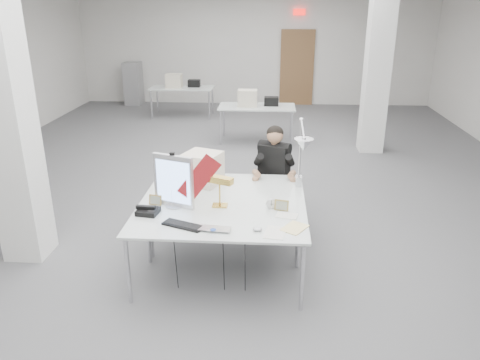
% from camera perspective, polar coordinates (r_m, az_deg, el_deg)
% --- Properties ---
extents(room_shell, '(10.04, 14.04, 3.24)m').
position_cam_1_polar(room_shell, '(6.96, -0.04, 11.73)').
color(room_shell, '#525255').
rests_on(room_shell, ground).
extents(desk_main, '(1.80, 0.90, 0.02)m').
position_cam_1_polar(desk_main, '(4.72, -2.70, -4.98)').
color(desk_main, silver).
rests_on(desk_main, room_shell).
extents(desk_second, '(1.80, 0.90, 0.02)m').
position_cam_1_polar(desk_second, '(5.54, -1.65, -0.93)').
color(desk_second, silver).
rests_on(desk_second, room_shell).
extents(bg_desk_a, '(1.60, 0.80, 0.02)m').
position_cam_1_polar(bg_desk_a, '(9.94, 2.07, 8.90)').
color(bg_desk_a, silver).
rests_on(bg_desk_a, room_shell).
extents(bg_desk_b, '(1.60, 0.80, 0.02)m').
position_cam_1_polar(bg_desk_b, '(12.32, -7.08, 11.09)').
color(bg_desk_b, silver).
rests_on(bg_desk_b, room_shell).
extents(filing_cabinet, '(0.45, 0.55, 1.20)m').
position_cam_1_polar(filing_cabinet, '(14.13, -12.87, 11.39)').
color(filing_cabinet, gray).
rests_on(filing_cabinet, room_shell).
extents(office_chair, '(0.64, 0.64, 1.00)m').
position_cam_1_polar(office_chair, '(6.24, 4.11, -0.82)').
color(office_chair, black).
rests_on(office_chair, room_shell).
extents(seated_person, '(0.72, 0.79, 0.97)m').
position_cam_1_polar(seated_person, '(6.06, 4.21, 2.54)').
color(seated_person, black).
rests_on(seated_person, office_chair).
extents(monitor, '(0.45, 0.20, 0.57)m').
position_cam_1_polar(monitor, '(4.96, -8.10, -0.14)').
color(monitor, silver).
rests_on(monitor, desk_main).
extents(pennant, '(0.46, 0.16, 0.51)m').
position_cam_1_polar(pennant, '(4.85, -4.98, 0.26)').
color(pennant, maroon).
rests_on(pennant, monitor).
extents(keyboard, '(0.44, 0.29, 0.02)m').
position_cam_1_polar(keyboard, '(4.61, -6.96, -5.50)').
color(keyboard, black).
rests_on(keyboard, desk_main).
extents(laptop, '(0.33, 0.23, 0.02)m').
position_cam_1_polar(laptop, '(4.46, -3.28, -6.26)').
color(laptop, silver).
rests_on(laptop, desk_main).
extents(mouse, '(0.09, 0.06, 0.04)m').
position_cam_1_polar(mouse, '(4.48, 2.14, -6.01)').
color(mouse, '#B2B2B7').
rests_on(mouse, desk_main).
extents(bankers_lamp, '(0.31, 0.22, 0.33)m').
position_cam_1_polar(bankers_lamp, '(4.95, -2.50, -1.48)').
color(bankers_lamp, gold).
rests_on(bankers_lamp, desk_main).
extents(desk_phone, '(0.24, 0.22, 0.05)m').
position_cam_1_polar(desk_phone, '(4.92, -11.15, -3.78)').
color(desk_phone, black).
rests_on(desk_phone, desk_main).
extents(picture_frame_left, '(0.15, 0.06, 0.11)m').
position_cam_1_polar(picture_frame_left, '(5.11, -10.29, -2.40)').
color(picture_frame_left, tan).
rests_on(picture_frame_left, desk_main).
extents(picture_frame_right, '(0.15, 0.07, 0.12)m').
position_cam_1_polar(picture_frame_right, '(4.91, 5.08, -3.08)').
color(picture_frame_right, '#AB9249').
rests_on(picture_frame_right, desk_main).
extents(desk_clock, '(0.12, 0.07, 0.11)m').
position_cam_1_polar(desk_clock, '(4.96, 3.83, -2.91)').
color(desk_clock, silver).
rests_on(desk_clock, desk_main).
extents(paper_stack_a, '(0.23, 0.30, 0.01)m').
position_cam_1_polar(paper_stack_a, '(4.47, 4.29, -6.40)').
color(paper_stack_a, silver).
rests_on(paper_stack_a, desk_main).
extents(paper_stack_b, '(0.30, 0.32, 0.01)m').
position_cam_1_polar(paper_stack_b, '(4.57, 6.67, -5.82)').
color(paper_stack_b, '#FBE596').
rests_on(paper_stack_b, desk_main).
extents(paper_stack_c, '(0.25, 0.20, 0.01)m').
position_cam_1_polar(paper_stack_c, '(4.82, 5.73, -4.32)').
color(paper_stack_c, silver).
rests_on(paper_stack_c, desk_main).
extents(beige_monitor, '(0.51, 0.50, 0.38)m').
position_cam_1_polar(beige_monitor, '(5.59, -4.58, 1.43)').
color(beige_monitor, beige).
rests_on(beige_monitor, desk_second).
extents(architect_lamp, '(0.33, 0.80, 1.01)m').
position_cam_1_polar(architect_lamp, '(5.20, 7.49, 3.44)').
color(architect_lamp, silver).
rests_on(architect_lamp, desk_second).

